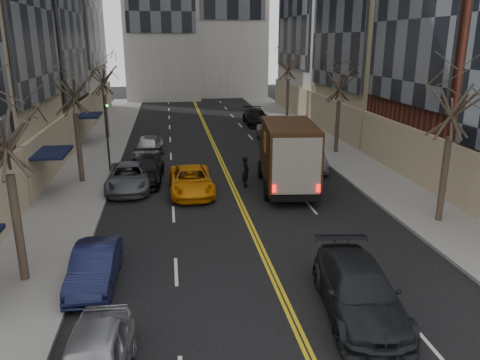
% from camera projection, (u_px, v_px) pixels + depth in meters
% --- Properties ---
extents(sidewalk_left, '(4.00, 66.00, 0.15)m').
position_uv_depth(sidewalk_left, '(96.00, 155.00, 34.54)').
color(sidewalk_left, slate).
rests_on(sidewalk_left, ground).
extents(sidewalk_right, '(4.00, 66.00, 0.15)m').
position_uv_depth(sidewalk_right, '(329.00, 147.00, 37.14)').
color(sidewalk_right, slate).
rests_on(sidewalk_right, ground).
extents(tree_lf_near, '(3.20, 3.20, 8.41)m').
position_uv_depth(tree_lf_near, '(0.00, 106.00, 14.81)').
color(tree_lf_near, '#382D23').
rests_on(tree_lf_near, sidewalk_left).
extents(tree_lf_mid, '(3.20, 3.20, 8.91)m').
position_uv_depth(tree_lf_mid, '(71.00, 70.00, 26.05)').
color(tree_lf_mid, '#382D23').
rests_on(tree_lf_mid, sidewalk_left).
extents(tree_lf_far, '(3.20, 3.20, 8.12)m').
position_uv_depth(tree_lf_far, '(102.00, 67.00, 38.52)').
color(tree_lf_far, '#382D23').
rests_on(tree_lf_far, sidewalk_left).
extents(tree_rt_near, '(3.20, 3.20, 8.71)m').
position_uv_depth(tree_rt_near, '(456.00, 83.00, 20.12)').
color(tree_rt_near, '#382D23').
rests_on(tree_rt_near, sidewalk_right).
extents(tree_rt_mid, '(3.20, 3.20, 8.32)m').
position_uv_depth(tree_rt_mid, '(341.00, 70.00, 33.45)').
color(tree_rt_mid, '#382D23').
rests_on(tree_rt_mid, sidewalk_right).
extents(tree_rt_far, '(3.20, 3.20, 9.11)m').
position_uv_depth(tree_rt_far, '(289.00, 55.00, 47.47)').
color(tree_rt_far, '#382D23').
rests_on(tree_rt_far, sidewalk_right).
extents(traffic_signal, '(0.29, 0.26, 4.70)m').
position_uv_depth(traffic_signal, '(107.00, 130.00, 29.24)').
color(traffic_signal, black).
rests_on(traffic_signal, sidewalk_left).
extents(ups_truck, '(3.53, 7.37, 3.90)m').
position_uv_depth(ups_truck, '(288.00, 156.00, 26.42)').
color(ups_truck, black).
rests_on(ups_truck, ground).
extents(observer_sedan, '(2.86, 5.69, 1.58)m').
position_uv_depth(observer_sedan, '(359.00, 291.00, 14.52)').
color(observer_sedan, black).
rests_on(observer_sedan, ground).
extents(taxi, '(2.45, 5.16, 1.42)m').
position_uv_depth(taxi, '(191.00, 181.00, 26.05)').
color(taxi, orange).
rests_on(taxi, ground).
extents(pedestrian, '(0.54, 0.72, 1.79)m').
position_uv_depth(pedestrian, '(246.00, 172.00, 27.11)').
color(pedestrian, black).
rests_on(pedestrian, ground).
extents(parked_lf_b, '(1.57, 4.17, 1.36)m').
position_uv_depth(parked_lf_b, '(95.00, 267.00, 16.30)').
color(parked_lf_b, '#101433').
rests_on(parked_lf_b, ground).
extents(parked_lf_c, '(2.43, 5.20, 1.44)m').
position_uv_depth(parked_lf_c, '(129.00, 177.00, 26.69)').
color(parked_lf_c, '#515459').
rests_on(parked_lf_c, ground).
extents(parked_lf_d, '(2.44, 5.34, 1.51)m').
position_uv_depth(parked_lf_d, '(145.00, 169.00, 28.15)').
color(parked_lf_d, black).
rests_on(parked_lf_d, ground).
extents(parked_lf_e, '(2.42, 4.80, 1.57)m').
position_uv_depth(parked_lf_e, '(148.00, 147.00, 33.82)').
color(parked_lf_e, '#999CA0').
rests_on(parked_lf_e, ground).
extents(parked_rt_a, '(2.06, 4.59, 1.46)m').
position_uv_depth(parked_rt_a, '(311.00, 158.00, 30.83)').
color(parked_rt_a, '#46484D').
rests_on(parked_rt_a, ground).
extents(parked_rt_b, '(3.04, 5.80, 1.56)m').
position_uv_depth(parked_rt_b, '(275.00, 133.00, 38.78)').
color(parked_rt_b, '#AAACB2').
rests_on(parked_rt_b, ground).
extents(parked_rt_c, '(2.25, 5.41, 1.56)m').
position_uv_depth(parked_rt_c, '(256.00, 117.00, 46.78)').
color(parked_rt_c, black).
rests_on(parked_rt_c, ground).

